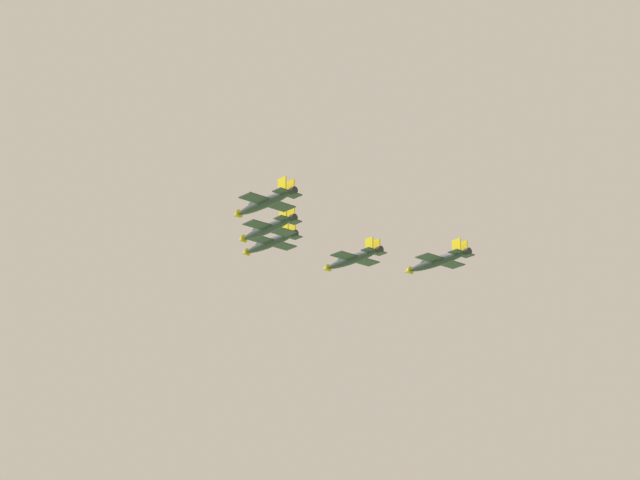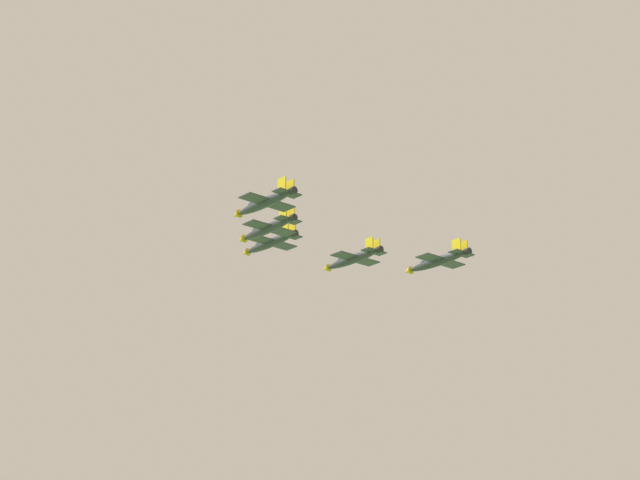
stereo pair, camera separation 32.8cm
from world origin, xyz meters
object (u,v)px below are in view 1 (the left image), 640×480
object	(u,v)px
jet_lead	(270,243)
jet_right_outer	(438,261)
jet_right_wingman	(353,259)
jet_left_wingman	(267,228)
jet_left_outer	(265,202)

from	to	relation	value
jet_lead	jet_right_outer	world-z (taller)	jet_lead
jet_right_outer	jet_right_wingman	bearing A→B (deg)	40.40
jet_lead	jet_right_outer	distance (m)	31.94
jet_left_wingman	jet_right_wingman	world-z (taller)	jet_left_wingman
jet_left_wingman	jet_right_outer	world-z (taller)	jet_left_wingman
jet_right_wingman	jet_left_outer	bearing A→B (deg)	111.65
jet_lead	jet_right_outer	bearing A→B (deg)	-139.80
jet_lead	jet_right_wingman	distance (m)	16.25
jet_left_wingman	jet_left_outer	bearing A→B (deg)	140.50
jet_right_wingman	jet_left_outer	xyz separation A→B (m)	(-30.70, -11.78, -0.14)
jet_lead	jet_left_outer	distance (m)	31.78
jet_right_wingman	jet_right_outer	world-z (taller)	jet_right_wingman
jet_left_wingman	jet_right_outer	size ratio (longest dim) A/B	0.98
jet_left_wingman	jet_right_outer	bearing A→B (deg)	-110.55
jet_lead	jet_left_outer	bearing A→B (deg)	139.47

